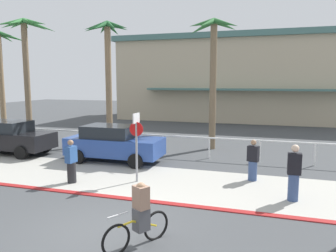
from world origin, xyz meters
TOP-DOWN VIEW (x-y plane):
  - ground_plane at (0.00, 10.00)m, footprint 80.00×80.00m
  - sidewalk_strip at (0.00, 4.20)m, footprint 44.00×4.00m
  - curb_paint at (0.00, 2.20)m, footprint 44.00×0.24m
  - building_backdrop at (1.46, 26.18)m, footprint 24.22×9.79m
  - rail_fence at (0.00, 8.50)m, footprint 21.23×0.08m
  - stop_sign_bike_lane at (-0.70, 3.95)m, footprint 0.52×0.56m
  - palm_tree_0 at (-14.04, 11.66)m, footprint 2.81×3.13m
  - palm_tree_1 at (-10.58, 10.13)m, footprint 3.25×3.44m
  - palm_tree_2 at (-5.23, 10.55)m, footprint 2.84×3.07m
  - palm_tree_3 at (0.88, 10.81)m, footprint 2.88×3.29m
  - car_black_0 at (-8.78, 6.46)m, footprint 4.40×2.02m
  - car_blue_1 at (-2.93, 6.54)m, footprint 4.40×2.02m
  - cyclist_yellow_0 at (1.21, -0.43)m, footprint 1.01×1.58m
  - pedestrian_0 at (-2.92, 3.13)m, footprint 0.36×0.43m
  - pedestrian_1 at (3.38, 5.38)m, footprint 0.46×0.40m
  - pedestrian_2 at (4.70, 3.58)m, footprint 0.41×0.33m

SIDE VIEW (x-z plane):
  - ground_plane at x=0.00m, z-range 0.00..0.00m
  - sidewalk_strip at x=0.00m, z-range 0.00..0.02m
  - curb_paint at x=0.00m, z-range 0.00..0.03m
  - cyclist_yellow_0 at x=1.21m, z-range -0.06..1.44m
  - pedestrian_1 at x=3.38m, z-range -0.07..1.50m
  - pedestrian_0 at x=-2.92m, z-range -0.07..1.54m
  - pedestrian_2 at x=4.70m, z-range -0.06..1.73m
  - rail_fence at x=0.00m, z-range 0.32..1.36m
  - car_black_0 at x=-8.78m, z-range 0.03..1.72m
  - car_blue_1 at x=-2.93m, z-range 0.03..1.72m
  - stop_sign_bike_lane at x=-0.70m, z-range 0.40..2.96m
  - building_backdrop at x=1.46m, z-range 0.02..7.93m
  - palm_tree_3 at x=0.88m, z-range 1.71..8.71m
  - palm_tree_0 at x=-14.04m, z-range 1.74..8.87m
  - palm_tree_2 at x=-5.23m, z-range 1.79..8.93m
  - palm_tree_1 at x=-10.58m, z-range 2.06..9.56m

